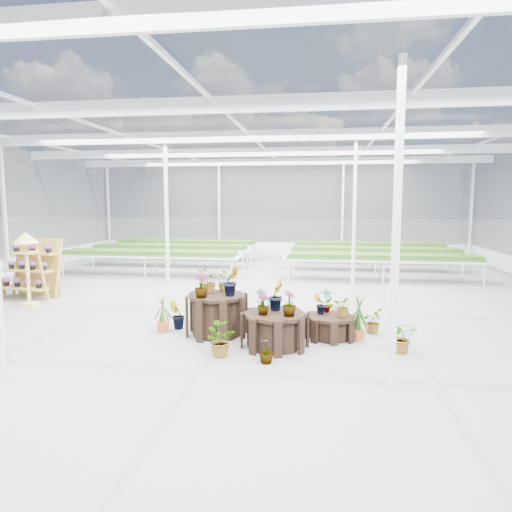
# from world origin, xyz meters

# --- Properties ---
(ground_plane) EXTENTS (24.00, 24.00, 0.00)m
(ground_plane) POSITION_xyz_m (0.00, 0.00, 0.00)
(ground_plane) COLOR gray
(ground_plane) RESTS_ON ground
(greenhouse_shell) EXTENTS (18.00, 24.00, 4.50)m
(greenhouse_shell) POSITION_xyz_m (0.00, 0.00, 2.25)
(greenhouse_shell) COLOR white
(greenhouse_shell) RESTS_ON ground
(steel_frame) EXTENTS (18.00, 24.00, 4.50)m
(steel_frame) POSITION_xyz_m (0.00, 0.00, 2.25)
(steel_frame) COLOR silver
(steel_frame) RESTS_ON ground
(nursery_benches) EXTENTS (16.00, 7.00, 0.84)m
(nursery_benches) POSITION_xyz_m (0.00, 7.20, 0.42)
(nursery_benches) COLOR silver
(nursery_benches) RESTS_ON ground
(plinth_tall) EXTENTS (1.56, 1.56, 0.80)m
(plinth_tall) POSITION_xyz_m (0.00, -1.81, 0.40)
(plinth_tall) COLOR black
(plinth_tall) RESTS_ON ground
(plinth_mid) EXTENTS (1.40, 1.40, 0.63)m
(plinth_mid) POSITION_xyz_m (1.20, -2.41, 0.31)
(plinth_mid) COLOR black
(plinth_mid) RESTS_ON ground
(plinth_low) EXTENTS (1.08, 1.08, 0.44)m
(plinth_low) POSITION_xyz_m (2.20, -1.71, 0.22)
(plinth_low) COLOR black
(plinth_low) RESTS_ON ground
(shelf_rack) EXTENTS (1.61, 1.02, 1.60)m
(shelf_rack) POSITION_xyz_m (-5.83, 0.86, 0.80)
(shelf_rack) COLOR #B2873A
(shelf_rack) RESTS_ON ground
(bird_table) EXTENTS (0.46, 0.46, 1.87)m
(bird_table) POSITION_xyz_m (-5.24, -0.04, 0.93)
(bird_table) COLOR tan
(bird_table) RESTS_ON ground
(nursery_plants) EXTENTS (5.03, 2.89, 1.38)m
(nursery_plants) POSITION_xyz_m (1.15, -1.79, 0.51)
(nursery_plants) COLOR #2A4D17
(nursery_plants) RESTS_ON ground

